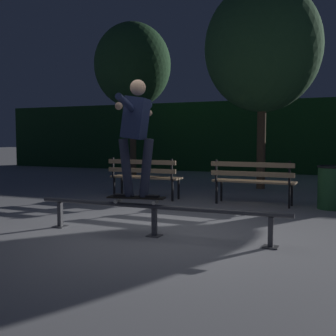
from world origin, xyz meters
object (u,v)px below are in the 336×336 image
Objects in this scene: skateboarder at (136,128)px; tree_behind_benches at (263,48)px; park_bench_leftmost at (144,174)px; park_bench_left_center at (253,178)px; trash_can at (331,187)px; grind_rail at (154,212)px; skateboard at (136,198)px; tree_far_left at (133,66)px.

tree_behind_benches is at bearing 83.38° from skateboarder.
park_bench_leftmost is 1.00× the size of park_bench_left_center.
skateboarder is at bearing -127.37° from trash_can.
grind_rail is at bearing -124.23° from trash_can.
tree_behind_benches is at bearing 83.36° from skateboard.
grind_rail is 2.20× the size of park_bench_leftmost.
skateboard is at bearing -96.64° from tree_behind_benches.
skateboarder reaches higher than trash_can.
park_bench_leftmost is at bearing -125.85° from tree_behind_benches.
grind_rail is 3.43m from park_bench_leftmost.
skateboard is at bearing -66.17° from park_bench_leftmost.
grind_rail is 3.12m from park_bench_left_center.
park_bench_left_center is at bearing 0.00° from park_bench_leftmost.
skateboard is 3.31m from park_bench_leftmost.
grind_rail is at bearing -94.06° from tree_behind_benches.
tree_behind_benches is at bearing -21.01° from tree_far_left.
skateboarder is 0.96× the size of park_bench_left_center.
trash_can is at bearing 5.00° from park_bench_left_center.
park_bench_left_center reaches higher than trash_can.
park_bench_leftmost is at bearing 180.00° from park_bench_left_center.
trash_can is at bearing -34.96° from tree_far_left.
park_bench_left_center is 0.31× the size of tree_behind_benches.
tree_behind_benches is 6.51× the size of trash_can.
tree_behind_benches reaches higher than skateboard.
tree_behind_benches is (-0.32, 2.78, 3.04)m from park_bench_left_center.
tree_behind_benches is 4.48m from trash_can.
skateboarder is 3.43m from park_bench_leftmost.
park_bench_leftmost and park_bench_left_center have the same top height.
park_bench_leftmost is at bearing 117.89° from grind_rail.
tree_far_left is (-4.19, 7.58, 3.42)m from grind_rail.
skateboard is 3.96m from trash_can.
park_bench_left_center is at bearing 71.83° from skateboard.
park_bench_leftmost is 2.02× the size of trash_can.
park_bench_left_center is (0.73, 3.02, 0.22)m from grind_rail.
park_bench_leftmost is (-1.60, 3.02, 0.22)m from grind_rail.
park_bench_leftmost is 6.14m from tree_far_left.
tree_far_left is 8.42m from trash_can.
grind_rail is 1.14m from skateboarder.
skateboarder is 6.23m from tree_behind_benches.
trash_can is at bearing -56.97° from tree_behind_benches.
trash_can is at bearing 55.77° from grind_rail.
park_bench_leftmost is 0.31× the size of tree_behind_benches.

